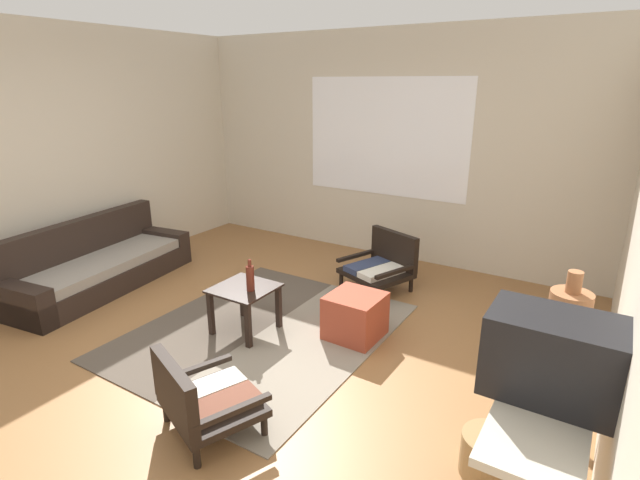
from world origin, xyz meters
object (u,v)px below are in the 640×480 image
object	(u,v)px
armchair_by_window	(382,264)
ottoman_orange	(355,316)
armchair_striped_foreground	(201,398)
crt_television	(553,356)
glass_bottle	(250,278)
coffee_table	(245,297)
couch	(98,267)
wicker_basket	(488,455)
console_shelf	(551,388)
clay_vase	(569,310)

from	to	relation	value
armchair_by_window	ottoman_orange	size ratio (longest dim) A/B	1.83
armchair_striped_foreground	crt_television	distance (m)	2.00
armchair_by_window	glass_bottle	size ratio (longest dim) A/B	2.87
coffee_table	ottoman_orange	xyz separation A→B (m)	(0.86, 0.42, -0.13)
glass_bottle	couch	bearing A→B (deg)	-178.71
ottoman_orange	crt_television	world-z (taller)	crt_television
coffee_table	wicker_basket	xyz separation A→B (m)	(2.22, -0.54, -0.20)
coffee_table	armchair_by_window	bearing A→B (deg)	68.45
console_shelf	glass_bottle	xyz separation A→B (m)	(-2.38, 0.58, -0.15)
armchair_striped_foreground	ottoman_orange	size ratio (longest dim) A/B	1.68
couch	coffee_table	xyz separation A→B (m)	(1.98, 0.07, 0.10)
clay_vase	wicker_basket	xyz separation A→B (m)	(-0.25, -0.40, -0.79)
console_shelf	wicker_basket	size ratio (longest dim) A/B	5.03
couch	ottoman_orange	distance (m)	2.89
crt_television	wicker_basket	distance (m)	0.92
console_shelf	crt_television	world-z (taller)	crt_television
armchair_striped_foreground	ottoman_orange	bearing A→B (deg)	81.42
crt_television	console_shelf	bearing A→B (deg)	89.12
console_shelf	armchair_striped_foreground	bearing A→B (deg)	-163.63
glass_bottle	clay_vase	bearing A→B (deg)	-2.82
glass_bottle	crt_television	bearing A→B (deg)	-18.34
armchair_by_window	clay_vase	size ratio (longest dim) A/B	2.26
couch	wicker_basket	bearing A→B (deg)	-6.45
couch	clay_vase	xyz separation A→B (m)	(4.45, -0.07, 0.69)
couch	armchair_striped_foreground	size ratio (longest dim) A/B	2.86
crt_television	glass_bottle	xyz separation A→B (m)	(-2.37, 0.79, -0.43)
clay_vase	glass_bottle	bearing A→B (deg)	177.18
ottoman_orange	console_shelf	xyz separation A→B (m)	(1.61, -1.02, 0.50)
ottoman_orange	clay_vase	bearing A→B (deg)	-19.20
armchair_striped_foreground	wicker_basket	size ratio (longest dim) A/B	2.38
crt_television	wicker_basket	xyz separation A→B (m)	(-0.25, 0.26, -0.85)
armchair_striped_foreground	crt_television	world-z (taller)	crt_television
clay_vase	crt_television	bearing A→B (deg)	-90.27
crt_television	armchair_by_window	bearing A→B (deg)	128.82
couch	armchair_by_window	bearing A→B (deg)	31.48
armchair_striped_foreground	clay_vase	distance (m)	2.20
armchair_striped_foreground	clay_vase	xyz separation A→B (m)	(1.84, 1.01, 0.66)
couch	crt_television	size ratio (longest dim) A/B	3.76
glass_bottle	wicker_basket	size ratio (longest dim) A/B	0.90
couch	clay_vase	bearing A→B (deg)	-0.90
armchair_by_window	crt_television	bearing A→B (deg)	-51.18
armchair_striped_foreground	ottoman_orange	world-z (taller)	armchair_striped_foreground
armchair_by_window	wicker_basket	world-z (taller)	armchair_by_window
clay_vase	wicker_basket	world-z (taller)	clay_vase
couch	console_shelf	size ratio (longest dim) A/B	1.35
ottoman_orange	glass_bottle	distance (m)	0.95
clay_vase	glass_bottle	world-z (taller)	clay_vase
coffee_table	crt_television	distance (m)	2.67
armchair_striped_foreground	console_shelf	xyz separation A→B (m)	(1.84, 0.54, 0.44)
couch	glass_bottle	xyz separation A→B (m)	(2.08, 0.05, 0.31)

